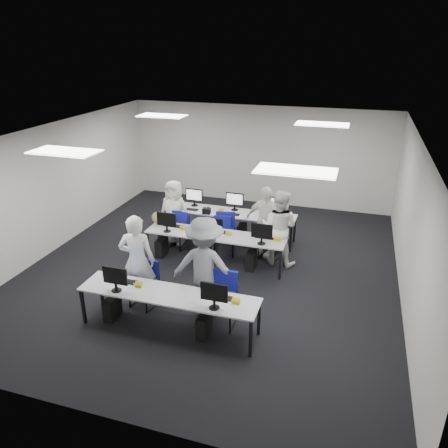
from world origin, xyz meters
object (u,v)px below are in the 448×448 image
(chair_0, at_px, (145,291))
(student_3, at_px, (265,222))
(desk_front, at_px, (168,296))
(chair_5, at_px, (186,233))
(chair_6, at_px, (224,236))
(chair_3, at_px, (225,241))
(chair_2, at_px, (179,237))
(photographer, at_px, (205,267))
(chair_4, at_px, (270,248))
(student_0, at_px, (137,261))
(student_1, at_px, (279,228))
(chair_7, at_px, (270,241))
(chair_1, at_px, (222,308))
(student_2, at_px, (175,212))
(desk_mid, at_px, (215,236))

(chair_0, bearing_deg, student_3, 69.76)
(desk_front, height_order, chair_5, chair_5)
(chair_6, bearing_deg, student_3, -12.62)
(desk_front, bearing_deg, chair_3, 89.20)
(chair_2, relative_size, photographer, 0.43)
(chair_4, distance_m, student_0, 3.38)
(desk_front, relative_size, chair_2, 3.84)
(chair_2, bearing_deg, student_1, 11.57)
(chair_6, bearing_deg, chair_7, -2.67)
(desk_front, height_order, chair_0, chair_0)
(chair_1, bearing_deg, photographer, 147.75)
(chair_3, bearing_deg, student_2, 160.25)
(student_2, relative_size, student_3, 0.95)
(chair_0, distance_m, photographer, 1.38)
(chair_0, relative_size, chair_1, 0.92)
(student_2, bearing_deg, student_3, 2.22)
(chair_2, relative_size, chair_5, 0.87)
(chair_0, bearing_deg, student_2, 113.01)
(chair_3, xyz_separation_m, student_0, (-0.93, -2.57, 0.62))
(chair_0, height_order, chair_4, chair_0)
(desk_mid, bearing_deg, chair_6, 94.23)
(student_1, xyz_separation_m, photographer, (-0.93, -2.35, 0.08))
(chair_2, relative_size, chair_3, 0.84)
(student_2, bearing_deg, desk_front, -65.95)
(chair_2, relative_size, chair_6, 0.92)
(desk_mid, distance_m, chair_5, 1.32)
(desk_front, xyz_separation_m, chair_6, (-0.07, 3.48, -0.40))
(student_0, bearing_deg, chair_4, -140.68)
(chair_1, bearing_deg, student_2, 125.96)
(chair_3, xyz_separation_m, chair_4, (1.10, 0.04, -0.06))
(desk_front, distance_m, student_3, 3.49)
(chair_6, height_order, student_3, student_3)
(photographer, bearing_deg, student_1, -115.75)
(chair_5, bearing_deg, student_0, -73.39)
(student_0, bearing_deg, student_1, -145.14)
(chair_0, xyz_separation_m, chair_1, (1.61, -0.14, 0.03))
(chair_5, height_order, student_3, student_3)
(student_3, bearing_deg, chair_2, -155.34)
(chair_4, distance_m, student_3, 0.64)
(chair_3, relative_size, chair_5, 1.03)
(desk_mid, distance_m, chair_4, 1.37)
(student_3, distance_m, photographer, 2.71)
(chair_4, bearing_deg, desk_mid, -131.14)
(chair_4, bearing_deg, student_1, -15.53)
(chair_2, distance_m, chair_3, 1.18)
(chair_0, height_order, student_3, student_3)
(chair_7, height_order, photographer, photographer)
(desk_mid, relative_size, student_1, 1.82)
(chair_0, xyz_separation_m, student_3, (1.73, 2.77, 0.57))
(chair_3, xyz_separation_m, chair_5, (-1.07, 0.16, -0.01))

